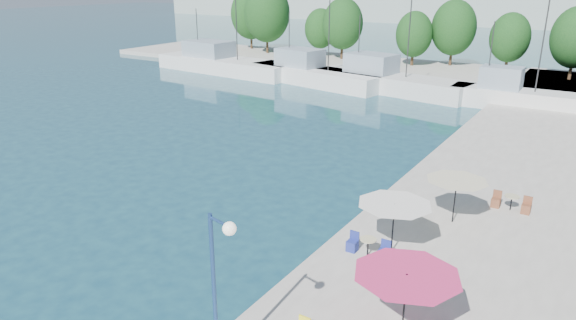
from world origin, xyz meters
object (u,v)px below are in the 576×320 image
Objects in this scene: umbrella_white at (394,210)px; trawler_04 at (516,98)px; umbrella_pink at (406,282)px; umbrella_cream at (456,185)px; trawler_03 at (387,81)px; street_lamp at (220,269)px; trawler_02 at (313,74)px; trawler_01 at (223,64)px.

trawler_04 is at bearing 91.27° from umbrella_white.
umbrella_pink is 9.30m from umbrella_cream.
umbrella_pink is (3.07, -37.17, 1.64)m from trawler_04.
umbrella_pink reaches higher than umbrella_white.
trawler_03 reaches higher than street_lamp.
umbrella_pink is 5.57m from umbrella_white.
umbrella_white is at bearing -58.22° from trawler_03.
trawler_02 is 21.84m from trawler_04.
umbrella_pink is at bearing -45.62° from trawler_02.
umbrella_cream is (1.36, 4.20, -0.08)m from umbrella_white.
trawler_02 and trawler_04 have the same top height.
trawler_04 is (13.08, -1.24, 0.00)m from trawler_03.
trawler_04 is at bearing 3.92° from trawler_03.
umbrella_white is (36.34, -33.35, 1.47)m from trawler_01.
trawler_01 reaches higher than street_lamp.
umbrella_pink is at bearing -83.85° from umbrella_cream.
trawler_01 is 49.35m from umbrella_white.
trawler_03 is at bearing 112.81° from umbrella_pink.
trawler_02 and trawler_03 have the same top height.
trawler_01 is 55.18m from street_lamp.
trawler_01 is at bearing 137.46° from umbrella_white.
street_lamp is (-0.66, -41.36, 3.01)m from trawler_04.
umbrella_white is at bearing -37.59° from trawler_01.
trawler_02 reaches higher than street_lamp.
trawler_01 reaches higher than umbrella_pink.
trawler_04 reaches higher than umbrella_pink.
street_lamp reaches higher than umbrella_cream.
umbrella_pink is (38.70, -38.40, 1.64)m from trawler_01.
trawler_01 is at bearing 177.36° from trawler_04.
trawler_03 is (22.55, 0.01, 0.00)m from trawler_01.
trawler_04 is 2.40× the size of street_lamp.
street_lamp is at bearing -98.49° from umbrella_white.
trawler_03 is at bearing 4.97° from trawler_01.
trawler_01 is at bearing -170.66° from trawler_03.
trawler_02 is at bearing 129.16° from street_lamp.
trawler_03 is 1.47× the size of trawler_04.
trawler_01 is 6.70× the size of umbrella_white.
trawler_02 is 37.25m from umbrella_cream.
umbrella_cream is at bearing -53.22° from trawler_03.
umbrella_pink is at bearing -85.94° from trawler_04.
street_lamp is (-1.38, -9.24, 1.55)m from umbrella_white.
umbrella_cream is 13.81m from street_lamp.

